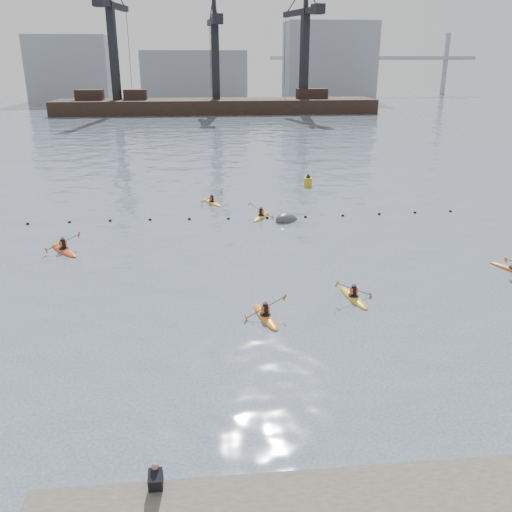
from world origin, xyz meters
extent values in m
plane|color=#394653|center=(0.00, 0.00, 0.00)|extent=(400.00, 400.00, 0.00)
cube|color=black|center=(-5.50, -5.80, 0.78)|extent=(0.38, 0.60, 0.67)
cube|color=black|center=(-5.50, -5.58, 0.62)|extent=(0.34, 0.40, 0.24)
sphere|color=#8C6651|center=(-5.50, -5.70, 1.16)|extent=(0.21, 0.21, 0.21)
sphere|color=black|center=(-17.00, 22.50, 0.03)|extent=(0.24, 0.24, 0.24)
sphere|color=black|center=(-14.00, 22.66, 0.03)|extent=(0.24, 0.24, 0.24)
sphere|color=black|center=(-11.00, 22.75, 0.03)|extent=(0.24, 0.24, 0.24)
sphere|color=black|center=(-8.00, 22.72, 0.03)|extent=(0.24, 0.24, 0.24)
sphere|color=black|center=(-5.00, 22.58, 0.03)|extent=(0.24, 0.24, 0.24)
sphere|color=black|center=(-2.00, 22.41, 0.03)|extent=(0.24, 0.24, 0.24)
sphere|color=black|center=(1.00, 22.28, 0.03)|extent=(0.24, 0.24, 0.24)
sphere|color=black|center=(4.00, 22.25, 0.03)|extent=(0.24, 0.24, 0.24)
sphere|color=black|center=(7.00, 22.34, 0.03)|extent=(0.24, 0.24, 0.24)
sphere|color=black|center=(10.00, 22.50, 0.03)|extent=(0.24, 0.24, 0.24)
sphere|color=black|center=(13.00, 22.66, 0.03)|extent=(0.24, 0.24, 0.24)
sphere|color=black|center=(16.00, 22.75, 0.03)|extent=(0.24, 0.24, 0.24)
cube|color=black|center=(0.00, 110.00, 0.85)|extent=(72.00, 12.00, 4.50)
cube|color=black|center=(-28.00, 110.00, 4.20)|extent=(6.00, 3.00, 2.20)
cube|color=black|center=(-18.00, 110.00, 4.20)|extent=(5.00, 3.00, 2.20)
cube|color=black|center=(22.00, 110.00, 4.20)|extent=(7.00, 3.00, 2.20)
cube|color=black|center=(-22.00, 110.00, 13.10)|extent=(1.85, 1.85, 20.00)
cube|color=black|center=(-21.53, 112.66, 22.50)|extent=(4.31, 17.93, 1.20)
cube|color=black|center=(-23.09, 103.80, 22.50)|extent=(2.62, 2.94, 2.00)
cube|color=black|center=(0.00, 110.00, 11.60)|extent=(1.73, 1.73, 17.00)
cube|color=black|center=(-0.20, 112.24, 19.50)|extent=(2.50, 15.05, 1.20)
cube|color=black|center=(0.46, 104.77, 19.50)|extent=(2.42, 2.78, 2.00)
cube|color=black|center=(0.00, 110.00, 22.60)|extent=(0.87, 0.87, 5.00)
cube|color=black|center=(20.00, 110.00, 12.60)|extent=(1.96, 1.96, 19.00)
cube|color=black|center=(19.34, 112.46, 21.50)|extent=(5.56, 16.73, 1.20)
cube|color=black|center=(21.54, 104.25, 21.50)|extent=(2.80, 3.08, 2.00)
cube|color=gray|center=(-40.00, 150.00, 9.00)|extent=(22.00, 14.00, 18.00)
cube|color=gray|center=(-5.00, 150.00, 7.00)|extent=(30.00, 14.00, 14.00)
cube|color=gray|center=(35.00, 150.00, 11.00)|extent=(26.00, 14.00, 22.00)
cube|color=gray|center=(55.00, 170.00, 12.00)|extent=(70.00, 2.00, 1.20)
cylinder|color=gray|center=(30.00, 170.00, 10.00)|extent=(1.60, 1.60, 20.00)
cylinder|color=gray|center=(80.00, 170.00, 10.00)|extent=(1.60, 1.60, 20.00)
ellipsoid|color=orange|center=(-1.16, 5.31, 0.04)|extent=(1.24, 3.13, 0.31)
cylinder|color=black|center=(-1.16, 5.31, 0.16)|extent=(0.68, 0.68, 0.06)
cylinder|color=black|center=(-1.16, 5.31, 0.43)|extent=(0.29, 0.29, 0.50)
cube|color=#E24E0C|center=(-1.16, 5.31, 0.45)|extent=(0.38, 0.28, 0.33)
sphere|color=#8C6651|center=(-1.16, 5.31, 0.77)|extent=(0.20, 0.20, 0.20)
cylinder|color=black|center=(-1.16, 5.31, 0.53)|extent=(1.91, 0.44, 0.88)
cube|color=#D85914|center=(-2.11, 5.11, 0.13)|extent=(0.20, 0.17, 0.32)
cube|color=#D85914|center=(-0.20, 5.52, 0.92)|extent=(0.20, 0.17, 0.32)
ellipsoid|color=gold|center=(3.62, 7.02, 0.04)|extent=(1.09, 3.08, 0.30)
cylinder|color=black|center=(3.62, 7.02, 0.16)|extent=(0.65, 0.65, 0.06)
cylinder|color=black|center=(3.62, 7.02, 0.42)|extent=(0.28, 0.28, 0.49)
cube|color=#E24E0C|center=(3.62, 7.02, 0.44)|extent=(0.37, 0.26, 0.32)
sphere|color=#8C6651|center=(3.62, 7.02, 0.75)|extent=(0.20, 0.20, 0.20)
cylinder|color=black|center=(3.62, 7.02, 0.52)|extent=(1.88, 0.35, 0.90)
cube|color=#D85914|center=(2.67, 6.86, 0.92)|extent=(0.20, 0.16, 0.31)
cube|color=#D85914|center=(4.57, 7.17, 0.12)|extent=(0.20, 0.16, 0.31)
ellipsoid|color=#D64914|center=(-12.94, 16.08, 0.04)|extent=(2.62, 3.25, 0.35)
cylinder|color=black|center=(-12.94, 16.08, 0.19)|extent=(0.92, 0.92, 0.07)
cylinder|color=black|center=(-12.94, 16.08, 0.49)|extent=(0.33, 0.33, 0.57)
cube|color=#E24E0C|center=(-12.94, 16.08, 0.51)|extent=(0.46, 0.43, 0.37)
sphere|color=#8C6651|center=(-12.94, 16.08, 0.88)|extent=(0.23, 0.23, 0.23)
cylinder|color=black|center=(-12.94, 16.08, 0.60)|extent=(1.92, 1.40, 0.64)
cube|color=#D85914|center=(-13.85, 15.43, 0.32)|extent=(0.21, 0.21, 0.37)
cube|color=#D85914|center=(-12.03, 16.73, 0.88)|extent=(0.21, 0.21, 0.37)
ellipsoid|color=gold|center=(0.57, 22.68, 0.04)|extent=(1.93, 3.04, 0.31)
cylinder|color=black|center=(0.57, 22.68, 0.16)|extent=(0.78, 0.78, 0.06)
cylinder|color=black|center=(0.57, 22.68, 0.43)|extent=(0.29, 0.29, 0.50)
cube|color=#E24E0C|center=(0.57, 22.68, 0.45)|extent=(0.41, 0.34, 0.33)
sphere|color=#8C6651|center=(0.57, 22.68, 0.77)|extent=(0.20, 0.20, 0.20)
cylinder|color=black|center=(0.57, 22.68, 0.53)|extent=(1.72, 0.88, 1.00)
cube|color=#D85914|center=(-0.31, 23.12, 0.98)|extent=(0.23, 0.21, 0.31)
cube|color=#D85914|center=(1.45, 22.25, 0.08)|extent=(0.23, 0.21, 0.31)
cube|color=#D85914|center=(13.08, 9.38, 0.91)|extent=(0.21, 0.20, 0.34)
ellipsoid|color=gold|center=(-3.15, 27.41, 0.04)|extent=(1.93, 2.96, 0.30)
cylinder|color=black|center=(-3.15, 27.41, 0.16)|extent=(0.76, 0.76, 0.06)
cylinder|color=black|center=(-3.15, 27.41, 0.42)|extent=(0.28, 0.28, 0.49)
cube|color=#E24E0C|center=(-3.15, 27.41, 0.44)|extent=(0.40, 0.34, 0.32)
sphere|color=#8C6651|center=(-3.15, 27.41, 0.75)|extent=(0.20, 0.20, 0.20)
cylinder|color=black|center=(-3.15, 27.41, 0.52)|extent=(1.79, 0.95, 0.61)
cube|color=#D85914|center=(-4.00, 26.97, 0.25)|extent=(0.18, 0.18, 0.32)
cube|color=#D85914|center=(-2.29, 27.86, 0.79)|extent=(0.18, 0.18, 0.32)
ellipsoid|color=#383B3D|center=(2.43, 21.63, 0.00)|extent=(2.68, 2.60, 1.56)
cylinder|color=gold|center=(6.31, 33.17, 0.33)|extent=(0.77, 0.77, 0.99)
cone|color=black|center=(6.31, 33.17, 1.05)|extent=(0.49, 0.49, 0.39)
camera|label=1|loc=(-3.97, -17.81, 11.60)|focal=38.00mm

